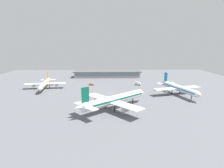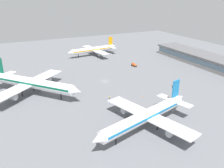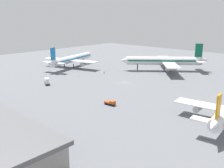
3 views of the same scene
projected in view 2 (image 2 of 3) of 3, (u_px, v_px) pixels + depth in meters
ground at (105, 81)px, 138.61m from camera, size 288.00×288.00×0.00m
terminal_building at (201, 59)px, 171.10m from camera, size 80.96×18.23×7.58m
airplane_at_gate at (32, 83)px, 118.90m from camera, size 46.79×42.10×17.28m
airplane_taxiing at (146, 116)px, 88.98m from camera, size 40.47×49.51×15.34m
airplane_distant at (93, 50)px, 192.77m from camera, size 36.10×44.81×13.63m
catering_truck at (176, 86)px, 127.62m from camera, size 5.81×4.42×3.30m
pushback_tractor at (134, 65)px, 166.47m from camera, size 4.56×2.56×1.90m
ground_crew_worker at (109, 97)px, 115.75m from camera, size 0.55×0.49×1.67m
safety_cone_near_gate at (142, 96)px, 118.36m from camera, size 0.44×0.44×0.60m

